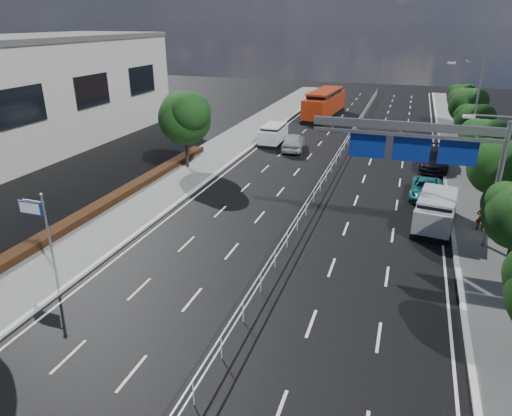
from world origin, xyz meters
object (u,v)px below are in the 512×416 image
(red_bus, at_px, (324,103))
(pedestrian_b, at_px, (511,182))
(parked_car_dark, at_px, (436,159))
(toilet_sign, at_px, (38,219))
(pedestrian_a, at_px, (481,218))
(white_minivan, at_px, (273,134))
(near_car_silver, at_px, (293,142))
(parked_car_teal, at_px, (426,189))
(silver_minivan, at_px, (436,211))
(overhead_gantry, at_px, (426,145))
(near_car_dark, at_px, (332,95))

(red_bus, xyz_separation_m, pedestrian_b, (18.29, -24.37, -0.74))
(red_bus, bearing_deg, parked_car_dark, -49.90)
(toilet_sign, xyz_separation_m, pedestrian_a, (21.48, 12.09, -1.98))
(white_minivan, distance_m, pedestrian_a, 24.22)
(near_car_silver, height_order, parked_car_teal, near_car_silver)
(white_minivan, height_order, silver_minivan, silver_minivan)
(pedestrian_b, bearing_deg, parked_car_dark, -6.96)
(overhead_gantry, relative_size, red_bus, 0.87)
(near_car_silver, relative_size, silver_minivan, 0.91)
(red_bus, bearing_deg, silver_minivan, -62.80)
(white_minivan, bearing_deg, pedestrian_a, -42.40)
(white_minivan, distance_m, parked_car_teal, 18.51)
(parked_car_dark, bearing_deg, pedestrian_b, -41.41)
(near_car_dark, relative_size, pedestrian_a, 2.94)
(near_car_silver, xyz_separation_m, silver_minivan, (12.77, -14.61, 0.21))
(parked_car_dark, bearing_deg, pedestrian_a, -73.96)
(toilet_sign, height_order, near_car_dark, toilet_sign)
(pedestrian_a, bearing_deg, toilet_sign, 32.11)
(toilet_sign, relative_size, red_bus, 0.37)
(parked_car_dark, bearing_deg, red_bus, 131.39)
(toilet_sign, bearing_deg, white_minivan, 82.82)
(silver_minivan, bearing_deg, parked_car_teal, 103.12)
(pedestrian_b, bearing_deg, near_car_dark, -21.92)
(overhead_gantry, xyz_separation_m, near_car_dark, (-13.11, 47.26, -4.80))
(toilet_sign, distance_m, red_bus, 44.29)
(white_minivan, xyz_separation_m, red_bus, (2.31, 15.48, 0.83))
(silver_minivan, bearing_deg, overhead_gantry, -112.54)
(near_car_dark, bearing_deg, overhead_gantry, 105.96)
(pedestrian_a, bearing_deg, silver_minivan, 1.73)
(overhead_gantry, relative_size, white_minivan, 2.24)
(overhead_gantry, distance_m, pedestrian_a, 6.32)
(toilet_sign, relative_size, white_minivan, 0.95)
(white_minivan, xyz_separation_m, near_car_dark, (1.01, 28.91, -0.17))
(silver_minivan, xyz_separation_m, pedestrian_a, (2.58, -0.05, -0.07))
(red_bus, distance_m, silver_minivan, 34.32)
(silver_minivan, height_order, parked_car_teal, silver_minivan)
(near_car_dark, xyz_separation_m, pedestrian_b, (19.60, -37.80, 0.26))
(toilet_sign, xyz_separation_m, silver_minivan, (18.89, 12.13, -1.90))
(overhead_gantry, relative_size, parked_car_teal, 2.27)
(toilet_sign, distance_m, white_minivan, 28.70)
(toilet_sign, height_order, white_minivan, toilet_sign)
(near_car_silver, bearing_deg, pedestrian_b, 150.58)
(near_car_silver, bearing_deg, silver_minivan, 123.56)
(toilet_sign, bearing_deg, parked_car_dark, 52.31)
(near_car_dark, relative_size, pedestrian_b, 2.63)
(near_car_dark, xyz_separation_m, silver_minivan, (14.31, -45.18, 0.24))
(toilet_sign, height_order, silver_minivan, toilet_sign)
(parked_car_teal, bearing_deg, near_car_dark, 112.10)
(parked_car_dark, bearing_deg, silver_minivan, -85.39)
(white_minivan, distance_m, parked_car_dark, 16.06)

